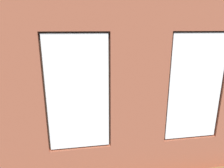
{
  "coord_description": "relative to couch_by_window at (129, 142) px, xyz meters",
  "views": [
    {
      "loc": [
        1.01,
        6.16,
        2.84
      ],
      "look_at": [
        0.07,
        0.4,
        1.18
      ],
      "focal_mm": 32.0,
      "sensor_mm": 36.0,
      "label": 1
    }
  ],
  "objects": [
    {
      "name": "potted_plant_mid_room_small",
      "position": [
        -0.47,
        -3.43,
        -0.01
      ],
      "size": [
        0.28,
        0.28,
        0.47
      ],
      "color": "#9E5638",
      "rests_on": "ground_plane"
    },
    {
      "name": "tv_flatscreen",
      "position": [
        2.73,
        -2.18,
        0.58
      ],
      "size": [
        0.95,
        0.2,
        0.64
      ],
      "color": "black",
      "rests_on": "media_console"
    },
    {
      "name": "potted_plant_foreground_right",
      "position": [
        2.43,
        -4.5,
        0.22
      ],
      "size": [
        0.62,
        0.62,
        0.86
      ],
      "color": "#9E5638",
      "rests_on": "ground_plane"
    },
    {
      "name": "brick_wall_with_windows",
      "position": [
        0.03,
        0.65,
        1.41
      ],
      "size": [
        6.1,
        0.3,
        3.52
      ],
      "color": "#9E5138",
      "rests_on": "ground_plane"
    },
    {
      "name": "remote_gray",
      "position": [
        0.46,
        -2.17,
        0.12
      ],
      "size": [
        0.13,
        0.17,
        0.02
      ],
      "primitive_type": "cube",
      "rotation": [
        0.0,
        0.0,
        5.72
      ],
      "color": "#59595B",
      "rests_on": "coffee_table"
    },
    {
      "name": "ground_plane",
      "position": [
        0.03,
        -2.26,
        -0.38
      ],
      "size": [
        6.7,
        6.58,
        0.1
      ],
      "primitive_type": "cube",
      "color": "brown"
    },
    {
      "name": "candle_jar",
      "position": [
        0.16,
        -1.94,
        0.16
      ],
      "size": [
        0.08,
        0.08,
        0.11
      ],
      "primitive_type": "cylinder",
      "color": "#B7333D",
      "rests_on": "coffee_table"
    },
    {
      "name": "couch_left",
      "position": [
        -2.32,
        -1.73,
        0.0
      ],
      "size": [
        1.01,
        1.93,
        0.8
      ],
      "rotation": [
        0.0,
        0.0,
        1.65
      ],
      "color": "black",
      "rests_on": "ground_plane"
    },
    {
      "name": "white_wall_right",
      "position": [
        3.03,
        -2.06,
        1.43
      ],
      "size": [
        0.1,
        5.58,
        3.52
      ],
      "primitive_type": "cube",
      "color": "silver",
      "rests_on": "ground_plane"
    },
    {
      "name": "potted_plant_by_left_couch",
      "position": [
        -1.92,
        -3.11,
        -0.04
      ],
      "size": [
        0.26,
        0.26,
        0.47
      ],
      "color": "gray",
      "rests_on": "ground_plane"
    },
    {
      "name": "couch_by_window",
      "position": [
        0.0,
        0.0,
        0.0
      ],
      "size": [
        1.95,
        0.87,
        0.8
      ],
      "color": "black",
      "rests_on": "ground_plane"
    },
    {
      "name": "potted_plant_beside_window_right",
      "position": [
        1.37,
        0.1,
        0.25
      ],
      "size": [
        0.56,
        0.56,
        0.89
      ],
      "color": "gray",
      "rests_on": "ground_plane"
    },
    {
      "name": "potted_plant_between_couches",
      "position": [
        -1.42,
        -0.05,
        0.5
      ],
      "size": [
        0.75,
        0.77,
        1.26
      ],
      "color": "#9E5638",
      "rests_on": "ground_plane"
    },
    {
      "name": "cup_ceramic",
      "position": [
        -0.14,
        -2.21,
        0.16
      ],
      "size": [
        0.09,
        0.09,
        0.1
      ],
      "primitive_type": "cylinder",
      "color": "#4C4C51",
      "rests_on": "coffee_table"
    },
    {
      "name": "remote_silver",
      "position": [
        0.72,
        -1.94,
        0.12
      ],
      "size": [
        0.15,
        0.16,
        0.02
      ],
      "primitive_type": "cube",
      "rotation": [
        0.0,
        0.0,
        0.7
      ],
      "color": "#B2B2B7",
      "rests_on": "coffee_table"
    },
    {
      "name": "table_plant_small",
      "position": [
        0.27,
        -2.06,
        0.21
      ],
      "size": [
        0.12,
        0.12,
        0.19
      ],
      "color": "#47423D",
      "rests_on": "coffee_table"
    },
    {
      "name": "potted_plant_near_tv",
      "position": [
        2.19,
        -1.17,
        0.36
      ],
      "size": [
        0.99,
        0.91,
        1.19
      ],
      "color": "#9E5638",
      "rests_on": "ground_plane"
    },
    {
      "name": "coffee_table",
      "position": [
        0.27,
        -2.06,
        0.06
      ],
      "size": [
        1.5,
        0.84,
        0.44
      ],
      "color": "tan",
      "rests_on": "ground_plane"
    },
    {
      "name": "media_console",
      "position": [
        2.73,
        -2.18,
        -0.03
      ],
      "size": [
        1.1,
        0.42,
        0.59
      ],
      "primitive_type": "cube",
      "color": "black",
      "rests_on": "ground_plane"
    }
  ]
}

